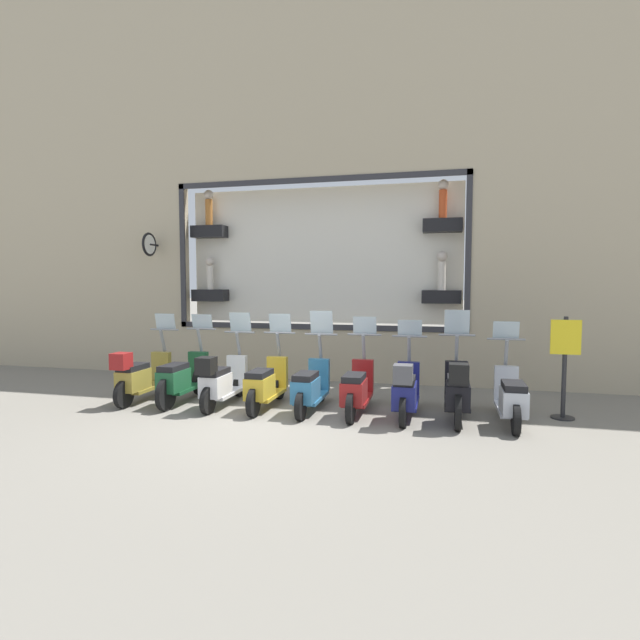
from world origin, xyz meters
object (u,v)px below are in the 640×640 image
scooter_yellow_5 (265,385)px  scooter_navy_2 (405,390)px  scooter_black_1 (457,391)px  scooter_red_3 (357,389)px  shop_sign_post (565,364)px  scooter_white_6 (221,381)px  scooter_silver_0 (511,398)px  scooter_teal_4 (310,387)px  scooter_green_7 (182,379)px  scooter_olive_8 (140,376)px

scooter_yellow_5 → scooter_navy_2: bearing=-91.6°
scooter_black_1 → scooter_red_3: scooter_black_1 is taller
scooter_navy_2 → shop_sign_post: 2.56m
scooter_black_1 → scooter_white_6: size_ratio=1.01×
scooter_silver_0 → scooter_teal_4: bearing=89.9°
scooter_black_1 → scooter_navy_2: scooter_black_1 is taller
scooter_black_1 → shop_sign_post: (0.59, -1.65, 0.39)m
scooter_black_1 → shop_sign_post: scooter_black_1 is taller
scooter_green_7 → scooter_red_3: bearing=-90.1°
scooter_teal_4 → scooter_yellow_5: bearing=90.0°
scooter_red_3 → scooter_yellow_5: scooter_yellow_5 is taller
scooter_black_1 → scooter_yellow_5: (0.05, 3.19, -0.07)m
scooter_teal_4 → shop_sign_post: size_ratio=1.09×
scooter_yellow_5 → shop_sign_post: shop_sign_post is taller
scooter_teal_4 → shop_sign_post: 4.11m
scooter_black_1 → scooter_yellow_5: scooter_black_1 is taller
scooter_silver_0 → scooter_green_7: bearing=89.9°
scooter_navy_2 → scooter_yellow_5: 2.39m
scooter_red_3 → scooter_white_6: (-0.07, 2.39, 0.04)m
scooter_red_3 → scooter_white_6: scooter_white_6 is taller
scooter_silver_0 → scooter_white_6: size_ratio=1.00×
scooter_silver_0 → scooter_green_7: 5.58m
scooter_red_3 → scooter_white_6: 2.39m
scooter_green_7 → scooter_black_1: bearing=-90.7°
shop_sign_post → scooter_navy_2: bearing=103.9°
scooter_white_6 → scooter_green_7: 0.80m
scooter_navy_2 → scooter_red_3: 0.80m
scooter_yellow_5 → scooter_red_3: bearing=-90.0°
scooter_olive_8 → shop_sign_post: size_ratio=1.10×
scooter_teal_4 → scooter_yellow_5: size_ratio=1.00×
scooter_white_6 → scooter_yellow_5: bearing=-85.3°
shop_sign_post → scooter_black_1: bearing=109.6°
scooter_black_1 → scooter_navy_2: bearing=91.3°
scooter_red_3 → scooter_teal_4: 0.80m
scooter_black_1 → scooter_navy_2: 0.80m
scooter_yellow_5 → scooter_green_7: 1.59m
scooter_olive_8 → scooter_black_1: bearing=-89.9°
scooter_white_6 → shop_sign_post: bearing=-83.9°
scooter_olive_8 → scooter_red_3: bearing=-89.1°
scooter_red_3 → scooter_yellow_5: (-0.00, 1.59, -0.00)m
scooter_navy_2 → scooter_green_7: (0.07, 3.98, -0.01)m
scooter_silver_0 → scooter_red_3: size_ratio=1.00×
scooter_silver_0 → scooter_white_6: (-0.06, 4.78, 0.05)m
scooter_navy_2 → scooter_white_6: (0.00, 3.19, 0.00)m
scooter_black_1 → scooter_olive_8: bearing=90.1°
scooter_navy_2 → scooter_teal_4: (0.07, 1.59, -0.04)m
scooter_red_3 → scooter_green_7: (0.01, 3.19, 0.02)m
scooter_navy_2 → scooter_red_3: (0.07, 0.80, -0.03)m
scooter_black_1 → scooter_green_7: scooter_black_1 is taller
scooter_green_7 → scooter_olive_8: size_ratio=1.01×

